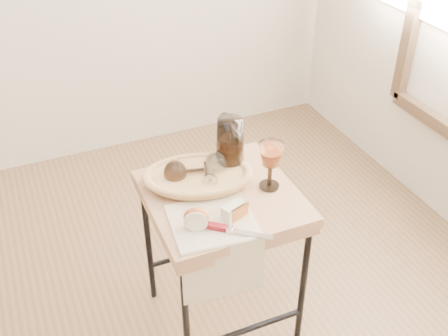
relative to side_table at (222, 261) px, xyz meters
name	(u,v)px	position (x,y,z in m)	size (l,w,h in m)	color
side_table	(222,261)	(0.00, 0.00, 0.00)	(0.51, 0.51, 0.65)	#8E6544
tea_towel	(212,221)	(-0.09, -0.12, 0.33)	(0.27, 0.24, 0.01)	beige
bread_basket	(198,178)	(-0.05, 0.09, 0.35)	(0.34, 0.23, 0.05)	#A97A3D
goblet_lying_a	(188,171)	(-0.08, 0.10, 0.38)	(0.13, 0.08, 0.08)	#463225
goblet_lying_b	(213,171)	(0.00, 0.07, 0.38)	(0.13, 0.08, 0.08)	white
pitcher	(230,145)	(0.09, 0.13, 0.43)	(0.15, 0.23, 0.25)	black
wine_goblet	(270,166)	(0.17, -0.03, 0.41)	(0.09, 0.09, 0.18)	white
apple_half	(196,217)	(-0.14, -0.13, 0.37)	(0.08, 0.04, 0.08)	red
apple_wedge	(234,211)	(-0.02, -0.14, 0.35)	(0.07, 0.04, 0.05)	silver
table_knife	(232,230)	(-0.05, -0.20, 0.34)	(0.24, 0.02, 0.02)	silver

